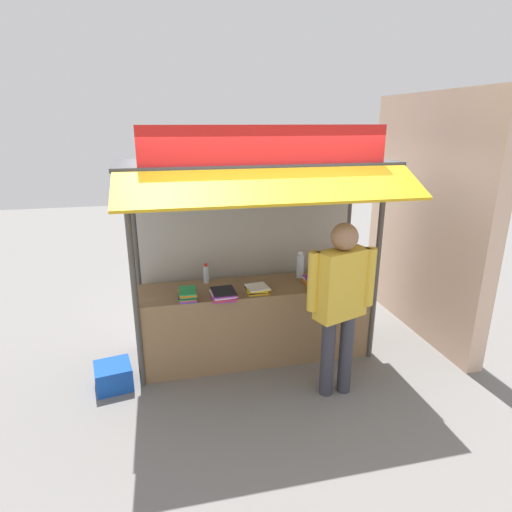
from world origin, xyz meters
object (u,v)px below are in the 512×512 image
Objects in this scene: banana_bunch_inner_left at (183,203)px; banana_bunch_inner_right at (246,198)px; magazine_stack_rear_center at (257,289)px; water_bottle_back_left at (206,274)px; water_bottle_far_right at (300,265)px; water_bottle_far_left at (349,265)px; magazine_stack_front_right at (188,295)px; plastic_crate at (113,376)px; magazine_stack_center at (316,282)px; vendor_person at (341,296)px; magazine_stack_mid_right at (223,294)px; banana_bunch_rightmost at (273,196)px; water_bottle_back_right at (338,261)px.

banana_bunch_inner_right is at bearing -0.03° from banana_bunch_inner_left.
magazine_stack_rear_center is 1.06× the size of banana_bunch_inner_right.
water_bottle_back_left is at bearing 142.75° from magazine_stack_rear_center.
water_bottle_far_right is 1.37× the size of water_bottle_far_left.
magazine_stack_rear_center is (0.51, -0.39, -0.08)m from water_bottle_back_left.
water_bottle_back_left reaches higher than magazine_stack_front_right.
magazine_stack_rear_center is 0.73× the size of plastic_crate.
banana_bunch_inner_left is at bearing -9.46° from plastic_crate.
banana_bunch_inner_left is at bearing -160.69° from magazine_stack_rear_center.
magazine_stack_front_right is 0.78× the size of plastic_crate.
water_bottle_back_left is 0.70× the size of magazine_stack_center.
water_bottle_far_right is 1.71m from banana_bunch_inner_left.
magazine_stack_center is 0.91× the size of plastic_crate.
magazine_stack_front_right is at bearing 158.11° from banana_bunch_inner_right.
magazine_stack_center is at bearing 4.76° from plastic_crate.
water_bottle_back_left is at bearing -63.24° from vendor_person.
vendor_person is (0.64, -0.72, 0.16)m from magazine_stack_rear_center.
water_bottle_back_left is 1.44m from plastic_crate.
plastic_crate is at bearing 170.54° from banana_bunch_inner_left.
plastic_crate is at bearing -34.40° from vendor_person.
vendor_person is 2.45m from plastic_crate.
magazine_stack_front_right is 0.16× the size of vendor_person.
magazine_stack_mid_right is at bearing 140.39° from banana_bunch_inner_right.
water_bottle_far_left is 0.65× the size of plastic_crate.
banana_bunch_inner_right is at bearing -62.37° from water_bottle_back_left.
banana_bunch_rightmost is at bearing -15.58° from magazine_stack_front_right.
banana_bunch_inner_left is (-0.01, -0.23, 1.00)m from magazine_stack_front_right.
magazine_stack_front_right is (-1.95, -0.34, -0.06)m from water_bottle_far_left.
magazine_stack_center is at bearing 20.44° from banana_bunch_inner_right.
water_bottle_far_right is 1.21× the size of magazine_stack_rear_center.
banana_bunch_inner_left is at bearing 179.95° from banana_bunch_rightmost.
banana_bunch_inner_left reaches higher than plastic_crate.
water_bottle_back_right is 1.04× the size of magazine_stack_rear_center.
water_bottle_back_right is 1.05× the size of banana_bunch_rightmost.
magazine_stack_rear_center is at bearing -67.56° from vendor_person.
water_bottle_back_right is 0.76× the size of plastic_crate.
banana_bunch_inner_left is 0.77× the size of plastic_crate.
water_bottle_far_left is (1.71, -0.08, 0.00)m from water_bottle_back_left.
water_bottle_far_right is 1.28× the size of banana_bunch_inner_right.
magazine_stack_front_right is at bearing -45.70° from vendor_person.
water_bottle_back_right is 1.18m from magazine_stack_rear_center.
banana_bunch_rightmost is 1.14m from vendor_person.
plastic_crate is at bearing -168.22° from water_bottle_far_right.
water_bottle_far_left is 1.58m from banana_bunch_rightmost.
magazine_stack_mid_right is at bearing -172.48° from magazine_stack_center.
water_bottle_back_right is at bearing 20.67° from magazine_stack_rear_center.
magazine_stack_mid_right is 0.92× the size of plastic_crate.
water_bottle_far_left is 1.98m from magazine_stack_front_right.
water_bottle_far_left reaches higher than magazine_stack_center.
vendor_person is at bearing -93.62° from magazine_stack_center.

